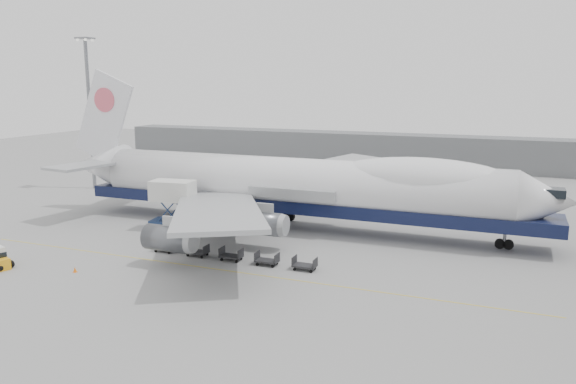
% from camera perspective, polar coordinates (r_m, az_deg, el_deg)
% --- Properties ---
extents(ground, '(260.00, 260.00, 0.00)m').
position_cam_1_polar(ground, '(60.90, -3.53, -6.27)').
color(ground, gray).
rests_on(ground, ground).
extents(apron_line, '(60.00, 0.15, 0.01)m').
position_cam_1_polar(apron_line, '(55.82, -6.21, -7.95)').
color(apron_line, gold).
rests_on(apron_line, ground).
extents(hangar, '(110.00, 8.00, 7.00)m').
position_cam_1_polar(hangar, '(128.18, 5.95, 4.49)').
color(hangar, slate).
rests_on(hangar, ground).
extents(floodlight_mast, '(2.40, 2.40, 25.43)m').
position_cam_1_polar(floodlight_mast, '(101.81, -19.53, 8.29)').
color(floodlight_mast, slate).
rests_on(floodlight_mast, ground).
extents(airliner, '(67.00, 55.30, 19.98)m').
position_cam_1_polar(airliner, '(70.04, 1.12, 0.79)').
color(airliner, white).
rests_on(airliner, ground).
extents(catering_truck, '(5.97, 4.45, 6.25)m').
position_cam_1_polar(catering_truck, '(70.95, -11.59, -1.08)').
color(catering_truck, navy).
rests_on(catering_truck, ground).
extents(traffic_cone, '(0.37, 0.37, 0.54)m').
position_cam_1_polar(traffic_cone, '(58.79, -20.83, -7.39)').
color(traffic_cone, orange).
rests_on(traffic_cone, ground).
extents(dolly_0, '(2.30, 1.35, 1.30)m').
position_cam_1_polar(dolly_0, '(62.77, -12.38, -5.48)').
color(dolly_0, '#2D2D30').
rests_on(dolly_0, ground).
extents(dolly_1, '(2.30, 1.35, 1.30)m').
position_cam_1_polar(dolly_1, '(60.64, -9.20, -5.95)').
color(dolly_1, '#2D2D30').
rests_on(dolly_1, ground).
extents(dolly_2, '(2.30, 1.35, 1.30)m').
position_cam_1_polar(dolly_2, '(58.71, -5.78, -6.43)').
color(dolly_2, '#2D2D30').
rests_on(dolly_2, ground).
extents(dolly_3, '(2.30, 1.35, 1.30)m').
position_cam_1_polar(dolly_3, '(57.01, -2.15, -6.92)').
color(dolly_3, '#2D2D30').
rests_on(dolly_3, ground).
extents(dolly_4, '(2.30, 1.35, 1.30)m').
position_cam_1_polar(dolly_4, '(55.55, 1.71, -7.41)').
color(dolly_4, '#2D2D30').
rests_on(dolly_4, ground).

